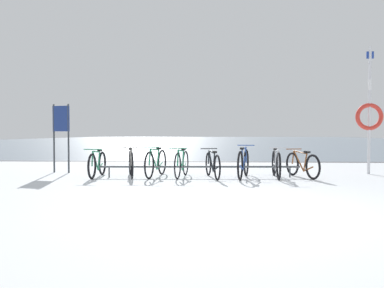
# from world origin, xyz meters

# --- Properties ---
(ground) EXTENTS (80.00, 132.00, 0.08)m
(ground) POSITION_xyz_m (0.00, 53.90, -0.04)
(ground) COLOR silver
(bike_rack) EXTENTS (5.29, 0.30, 0.31)m
(bike_rack) POSITION_xyz_m (-1.04, 4.48, 0.27)
(bike_rack) COLOR #4C5156
(bike_rack) RESTS_ON ground
(bicycle_0) EXTENTS (0.46, 1.63, 0.76)m
(bicycle_0) POSITION_xyz_m (-3.75, 4.42, 0.35)
(bicycle_0) COLOR black
(bicycle_0) RESTS_ON ground
(bicycle_1) EXTENTS (0.56, 1.59, 0.81)m
(bicycle_1) POSITION_xyz_m (-2.87, 4.51, 0.37)
(bicycle_1) COLOR black
(bicycle_1) RESTS_ON ground
(bicycle_2) EXTENTS (0.48, 1.78, 0.82)m
(bicycle_2) POSITION_xyz_m (-2.20, 4.55, 0.37)
(bicycle_2) COLOR black
(bicycle_2) RESTS_ON ground
(bicycle_3) EXTENTS (0.46, 1.63, 0.80)m
(bicycle_3) POSITION_xyz_m (-1.51, 4.49, 0.36)
(bicycle_3) COLOR black
(bicycle_3) RESTS_ON ground
(bicycle_4) EXTENTS (0.53, 1.71, 0.76)m
(bicycle_4) POSITION_xyz_m (-0.70, 4.37, 0.34)
(bicycle_4) COLOR black
(bicycle_4) RESTS_ON ground
(bicycle_5) EXTENTS (0.56, 1.74, 0.85)m
(bicycle_5) POSITION_xyz_m (0.11, 4.41, 0.38)
(bicycle_5) COLOR black
(bicycle_5) RESTS_ON ground
(bicycle_6) EXTENTS (0.46, 1.71, 0.81)m
(bicycle_6) POSITION_xyz_m (0.97, 4.49, 0.36)
(bicycle_6) COLOR black
(bicycle_6) RESTS_ON ground
(bicycle_7) EXTENTS (0.64, 1.56, 0.74)m
(bicycle_7) POSITION_xyz_m (1.66, 4.60, 0.34)
(bicycle_7) COLOR black
(bicycle_7) RESTS_ON ground
(info_sign) EXTENTS (0.54, 0.16, 2.02)m
(info_sign) POSITION_xyz_m (-5.15, 5.48, 1.37)
(info_sign) COLOR #33383D
(info_sign) RESTS_ON ground
(rescue_post) EXTENTS (0.78, 0.12, 3.63)m
(rescue_post) POSITION_xyz_m (3.77, 5.59, 1.72)
(rescue_post) COLOR silver
(rescue_post) RESTS_ON ground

